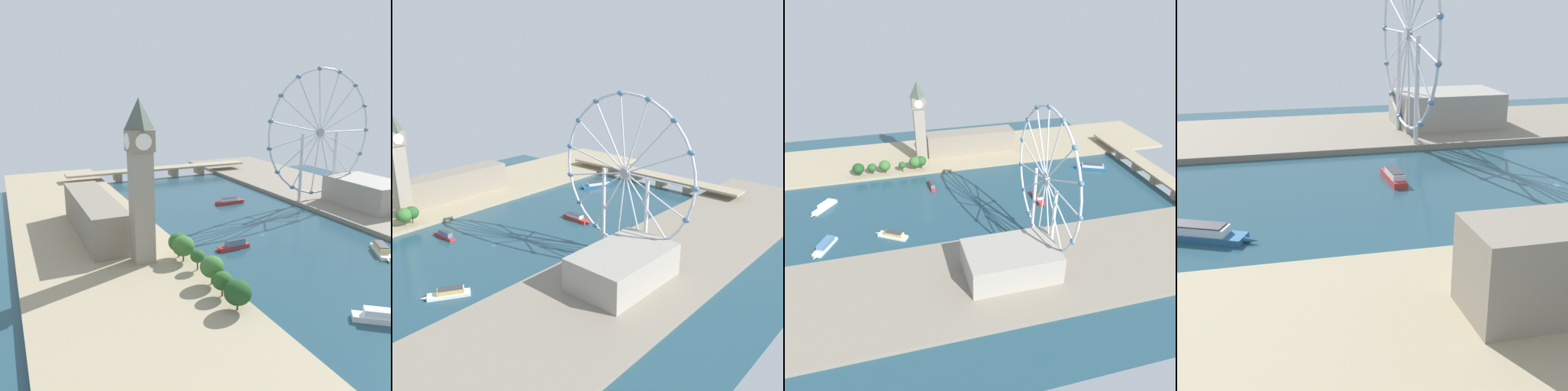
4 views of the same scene
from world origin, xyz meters
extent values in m
plane|color=#234756|center=(0.00, 0.00, 0.00)|extent=(383.19, 383.19, 0.00)
cube|color=tan|center=(-106.60, 0.00, 1.50)|extent=(90.00, 520.00, 3.00)
cube|color=gray|center=(106.60, 0.00, 1.50)|extent=(90.00, 520.00, 3.00)
cube|color=gray|center=(-89.25, -20.78, 32.31)|extent=(10.74, 10.74, 58.62)
cube|color=gray|center=(-89.25, -20.78, 67.04)|extent=(12.46, 12.46, 10.83)
pyramid|color=#4C564C|center=(-89.25, -20.78, 80.22)|extent=(11.28, 11.28, 15.54)
cylinder|color=white|center=(-89.25, -14.34, 67.04)|extent=(8.16, 0.50, 8.16)
cylinder|color=white|center=(-89.25, -27.22, 67.04)|extent=(8.16, 0.50, 8.16)
cylinder|color=white|center=(-82.80, -20.78, 67.04)|extent=(0.50, 8.16, 8.16)
cylinder|color=white|center=(-95.69, -20.78, 67.04)|extent=(0.50, 8.16, 8.16)
cube|color=gray|center=(-102.83, 35.79, 14.72)|extent=(22.00, 97.15, 23.44)
cylinder|color=#513823|center=(-69.87, -86.43, 4.54)|extent=(0.80, 0.80, 3.07)
ellipsoid|color=#1E471E|center=(-69.87, -86.43, 10.76)|extent=(11.71, 11.71, 10.54)
cylinder|color=#513823|center=(-69.87, -73.19, 4.77)|extent=(0.80, 0.80, 3.54)
ellipsoid|color=#285623|center=(-69.87, -73.19, 10.22)|extent=(9.18, 9.18, 8.27)
cylinder|color=#513823|center=(-68.63, -60.64, 5.04)|extent=(0.80, 0.80, 4.07)
ellipsoid|color=#386B2D|center=(-68.63, -60.64, 11.61)|extent=(11.35, 11.35, 10.22)
cylinder|color=#513823|center=(-67.96, -43.38, 5.21)|extent=(0.80, 0.80, 4.41)
ellipsoid|color=#285623|center=(-67.96, -43.38, 10.38)|extent=(7.43, 7.43, 6.69)
cylinder|color=#513823|center=(-70.12, -30.26, 4.90)|extent=(0.80, 0.80, 3.81)
ellipsoid|color=#386B2D|center=(-70.12, -30.26, 11.60)|extent=(11.97, 11.97, 10.77)
cylinder|color=#513823|center=(-70.33, -23.99, 5.13)|extent=(0.80, 0.80, 4.26)
ellipsoid|color=#285623|center=(-70.33, -23.99, 11.67)|extent=(11.05, 11.05, 9.94)
torus|color=silver|center=(82.43, 45.25, 57.86)|extent=(100.43, 1.62, 100.43)
cylinder|color=#99999E|center=(82.43, 45.25, 57.86)|extent=(5.93, 3.00, 5.93)
cylinder|color=silver|center=(107.13, 45.25, 57.86)|extent=(49.40, 0.97, 0.97)
cylinder|color=silver|center=(105.00, 45.25, 67.91)|extent=(45.53, 0.97, 20.98)
cylinder|color=silver|center=(98.96, 45.25, 76.21)|extent=(33.78, 0.97, 37.37)
cylinder|color=silver|center=(90.07, 45.25, 81.35)|extent=(16.19, 0.97, 47.29)
cylinder|color=silver|center=(79.85, 45.25, 82.42)|extent=(6.13, 0.97, 49.23)
cylinder|color=silver|center=(70.08, 45.25, 79.25)|extent=(25.55, 0.97, 43.27)
cylinder|color=silver|center=(62.45, 45.25, 72.38)|extent=(40.54, 0.97, 29.83)
cylinder|color=silver|center=(58.27, 45.25, 62.99)|extent=(48.53, 0.97, 11.22)
cylinder|color=silver|center=(58.27, 45.25, 52.72)|extent=(48.53, 0.97, 11.22)
cylinder|color=silver|center=(62.45, 45.25, 43.34)|extent=(40.54, 0.97, 29.83)
cylinder|color=silver|center=(70.08, 45.25, 36.47)|extent=(25.55, 0.97, 43.27)
cylinder|color=silver|center=(79.85, 45.25, 33.29)|extent=(6.13, 0.97, 49.23)
cylinder|color=silver|center=(90.07, 45.25, 34.37)|extent=(16.19, 0.97, 47.29)
cylinder|color=silver|center=(98.96, 45.25, 39.50)|extent=(33.78, 0.97, 37.37)
cylinder|color=silver|center=(105.00, 45.25, 47.81)|extent=(45.53, 0.97, 20.98)
ellipsoid|color=teal|center=(131.83, 45.25, 57.86)|extent=(4.80, 3.20, 3.20)
ellipsoid|color=teal|center=(127.56, 45.25, 77.95)|extent=(4.80, 3.20, 3.20)
ellipsoid|color=teal|center=(115.49, 45.25, 94.57)|extent=(4.80, 3.20, 3.20)
ellipsoid|color=teal|center=(97.70, 45.25, 104.84)|extent=(4.80, 3.20, 3.20)
ellipsoid|color=teal|center=(77.27, 45.25, 106.99)|extent=(4.80, 3.20, 3.20)
ellipsoid|color=teal|center=(57.73, 45.25, 100.64)|extent=(4.80, 3.20, 3.20)
ellipsoid|color=teal|center=(42.46, 45.25, 86.90)|extent=(4.80, 3.20, 3.20)
ellipsoid|color=teal|center=(34.11, 45.25, 68.13)|extent=(4.80, 3.20, 3.20)
ellipsoid|color=teal|center=(34.11, 45.25, 47.59)|extent=(4.80, 3.20, 3.20)
ellipsoid|color=teal|center=(42.46, 45.25, 28.82)|extent=(4.80, 3.20, 3.20)
ellipsoid|color=teal|center=(57.73, 45.25, 15.07)|extent=(4.80, 3.20, 3.20)
ellipsoid|color=teal|center=(77.27, 45.25, 8.73)|extent=(4.80, 3.20, 3.20)
ellipsoid|color=teal|center=(97.70, 45.25, 10.87)|extent=(4.80, 3.20, 3.20)
ellipsoid|color=teal|center=(115.49, 45.25, 21.14)|extent=(4.80, 3.20, 3.20)
ellipsoid|color=teal|center=(127.56, 45.25, 37.76)|extent=(4.80, 3.20, 3.20)
cylinder|color=silver|center=(99.72, 45.25, 30.43)|extent=(2.40, 2.40, 54.86)
cylinder|color=silver|center=(65.14, 45.25, 30.43)|extent=(2.40, 2.40, 54.86)
cube|color=gray|center=(106.64, 13.45, 12.94)|extent=(39.05, 61.06, 19.87)
cube|color=tan|center=(0.00, 197.23, 9.24)|extent=(195.19, 17.33, 2.00)
cube|color=gray|center=(-46.20, 197.23, 4.12)|extent=(6.00, 15.59, 8.24)
cube|color=gray|center=(-15.40, 197.23, 4.12)|extent=(6.00, 15.59, 8.24)
cube|color=gray|center=(15.40, 197.23, 4.12)|extent=(6.00, 15.59, 8.24)
cube|color=gray|center=(46.20, 197.23, 4.12)|extent=(6.00, 15.59, 8.24)
cube|color=white|center=(-17.81, -115.95, 1.25)|extent=(23.95, 20.32, 2.50)
cube|color=white|center=(-18.83, -115.16, 4.00)|extent=(14.36, 12.62, 2.99)
cube|color=#B22D28|center=(14.65, 70.81, 1.29)|extent=(23.58, 6.21, 2.58)
cone|color=#B22D28|center=(28.32, 70.92, 1.29)|extent=(4.26, 2.62, 2.58)
cube|color=silver|center=(13.47, 70.80, 3.81)|extent=(14.83, 5.17, 2.45)
cube|color=#38383D|center=(13.47, 70.80, 5.24)|extent=(13.35, 4.92, 0.40)
cube|color=#B22D28|center=(-32.93, -19.12, 1.12)|extent=(20.17, 5.37, 2.24)
cone|color=#B22D28|center=(-44.53, -19.67, 1.12)|extent=(3.70, 2.40, 2.24)
cube|color=teal|center=(-31.94, -19.08, 3.73)|extent=(12.60, 4.31, 2.99)
cube|color=#38383D|center=(-31.94, -19.08, 5.39)|extent=(11.35, 4.07, 0.34)
cube|color=white|center=(40.71, -60.91, 0.98)|extent=(17.92, 23.44, 1.96)
cone|color=white|center=(33.49, -72.55, 0.98)|extent=(3.90, 4.64, 1.96)
cube|color=#DBB766|center=(41.33, -59.90, 3.38)|extent=(12.42, 15.44, 2.84)
cube|color=#38383D|center=(41.33, -59.90, 5.03)|extent=(11.42, 14.05, 0.47)
cube|color=#235684|center=(-31.42, 149.89, 1.10)|extent=(20.19, 31.43, 2.19)
cone|color=#235684|center=(-38.80, 133.60, 1.10)|extent=(4.28, 5.95, 2.19)
cube|color=silver|center=(-30.79, 151.29, 3.51)|extent=(15.34, 22.82, 2.63)
cube|color=#38383D|center=(-30.79, 151.29, 5.07)|extent=(14.14, 20.69, 0.51)
camera|label=1|loc=(-152.38, -223.49, 92.09)|focal=38.99mm
camera|label=2|loc=(244.90, -171.43, 134.22)|focal=40.78mm
camera|label=3|loc=(299.39, -58.33, 180.37)|focal=35.92mm
camera|label=4|loc=(-215.03, 133.97, 77.11)|focal=52.54mm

